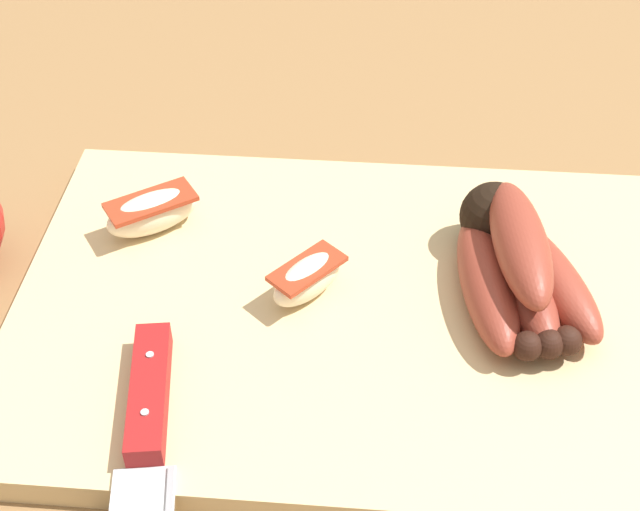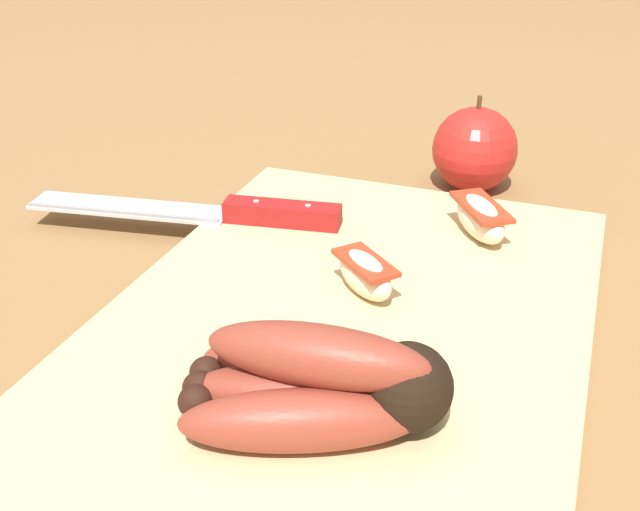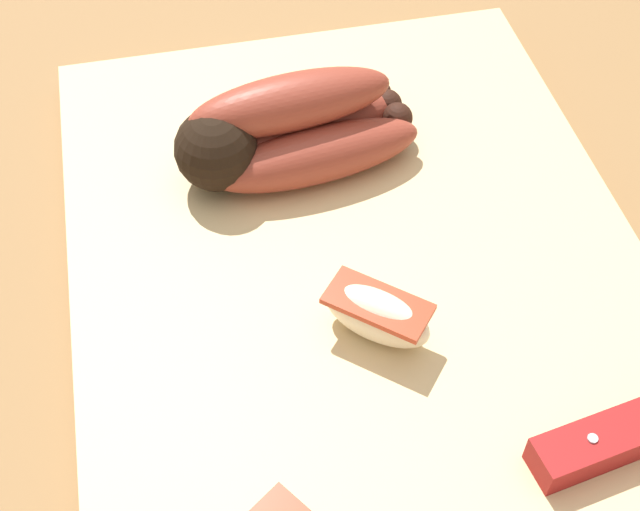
{
  "view_description": "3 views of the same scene",
  "coord_description": "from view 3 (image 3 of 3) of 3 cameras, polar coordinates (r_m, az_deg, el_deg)",
  "views": [
    {
      "loc": [
        0.02,
        -0.43,
        0.46
      ],
      "look_at": [
        -0.02,
        0.03,
        0.05
      ],
      "focal_mm": 50.5,
      "sensor_mm": 36.0,
      "label": 1
    },
    {
      "loc": [
        0.44,
        0.15,
        0.31
      ],
      "look_at": [
        -0.02,
        -0.02,
        0.05
      ],
      "focal_mm": 43.6,
      "sensor_mm": 36.0,
      "label": 2
    },
    {
      "loc": [
        -0.28,
        0.1,
        0.4
      ],
      "look_at": [
        0.01,
        0.04,
        0.05
      ],
      "focal_mm": 49.49,
      "sensor_mm": 36.0,
      "label": 3
    }
  ],
  "objects": [
    {
      "name": "ground_plane",
      "position": [
        0.5,
        4.06,
        -3.67
      ],
      "size": [
        6.0,
        6.0,
        0.0
      ],
      "primitive_type": "plane",
      "color": "olive"
    },
    {
      "name": "cutting_board",
      "position": [
        0.5,
        3.05,
        -2.68
      ],
      "size": [
        0.47,
        0.32,
        0.02
      ],
      "primitive_type": "cube",
      "color": "#DBBC84",
      "rests_on": "ground_plane"
    },
    {
      "name": "banana_bunch",
      "position": [
        0.54,
        -2.03,
        8.16
      ],
      "size": [
        0.11,
        0.15,
        0.06
      ],
      "color": "black",
      "rests_on": "cutting_board"
    },
    {
      "name": "apple_wedge_middle",
      "position": [
        0.46,
        3.71,
        -3.82
      ],
      "size": [
        0.06,
        0.06,
        0.03
      ],
      "color": "#F4E5C1",
      "rests_on": "cutting_board"
    }
  ]
}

